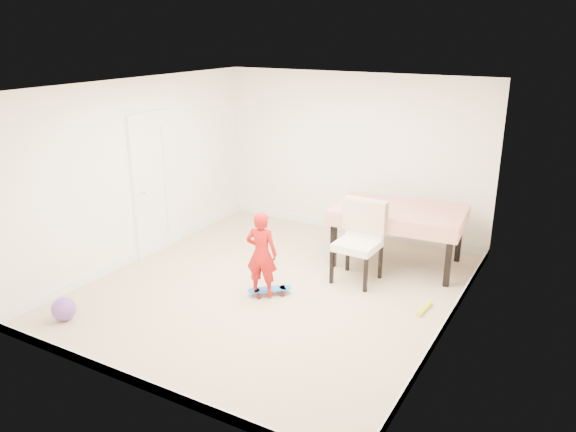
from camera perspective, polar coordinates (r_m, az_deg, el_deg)
The scene contains 17 objects.
ground at distance 7.44m, azimuth -1.44°, elevation -7.26°, with size 5.00×5.00×0.00m, color tan.
ceiling at distance 6.73m, azimuth -1.62°, elevation 12.92°, with size 4.50×5.00×0.04m, color white.
wall_back at distance 9.12m, azimuth 6.56°, elevation 6.17°, with size 4.50×0.04×2.60m, color white.
wall_front at distance 5.13m, azimuth -15.96°, elevation -4.44°, with size 4.50×0.04×2.60m, color white.
wall_left at distance 8.31m, azimuth -14.87°, elevation 4.44°, with size 0.04×5.00×2.60m, color white.
wall_right at distance 6.18m, azimuth 16.50°, elevation -0.55°, with size 0.04×5.00×2.60m, color white.
door at distance 8.58m, azimuth -13.30°, elevation 3.10°, with size 0.10×0.94×2.11m, color white.
baseboard_back at distance 9.48m, azimuth 6.31°, elevation -1.15°, with size 4.50×0.02×0.12m, color white.
baseboard_front at distance 5.72m, azimuth -14.89°, elevation -16.00°, with size 4.50×0.02×0.12m, color white.
baseboard_left at distance 8.69m, azimuth -14.25°, elevation -3.50°, with size 0.02×5.00×0.12m, color white.
baseboard_right at distance 6.67m, azimuth 15.60°, elevation -10.67°, with size 0.02×5.00×0.12m, color white.
dining_table at distance 8.15m, azimuth 11.04°, elevation -2.01°, with size 1.79×1.12×0.84m, color #B71B09, non-canonical shape.
dining_chair at distance 7.47m, azimuth 7.05°, elevation -2.73°, with size 0.59×0.67×1.09m, color white, non-canonical shape.
skateboard at distance 7.24m, azimuth -1.87°, elevation -7.68°, with size 0.56×0.20×0.08m, color blue, non-canonical shape.
child at distance 6.99m, azimuth -2.70°, elevation -4.12°, with size 0.40×0.26×1.09m, color red.
balloon at distance 7.11m, azimuth -21.83°, elevation -8.76°, with size 0.28×0.28×0.28m, color #6F45A6.
foam_toy at distance 7.05m, azimuth 13.70°, elevation -9.11°, with size 0.06×0.06×0.40m, color yellow.
Camera 1 is at (3.46, -5.74, 3.25)m, focal length 35.00 mm.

